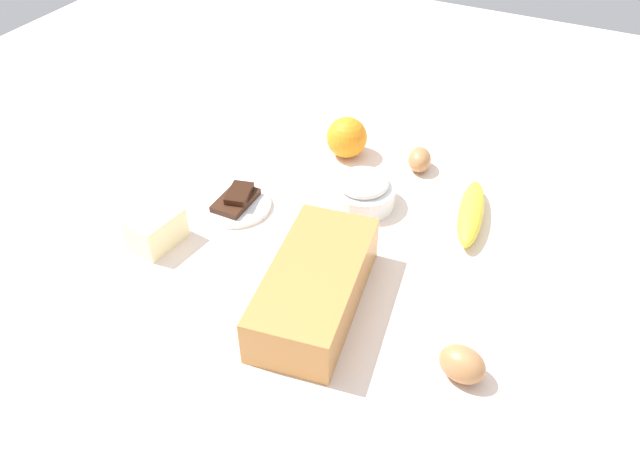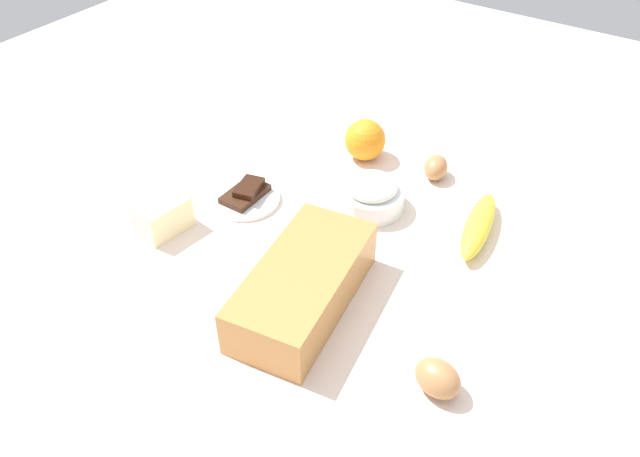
% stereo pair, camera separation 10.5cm
% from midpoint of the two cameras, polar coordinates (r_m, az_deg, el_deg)
% --- Properties ---
extents(ground_plane, '(2.40, 2.40, 0.02)m').
position_cam_midpoint_polar(ground_plane, '(1.09, 2.78, -2.13)').
color(ground_plane, beige).
extents(loaf_pan, '(0.30, 0.17, 0.08)m').
position_cam_midpoint_polar(loaf_pan, '(0.95, 1.64, -5.27)').
color(loaf_pan, '#B77A3D').
rests_on(loaf_pan, ground_plane).
extents(flour_bowl, '(0.12, 0.12, 0.07)m').
position_cam_midpoint_polar(flour_bowl, '(1.15, 7.32, 3.01)').
color(flour_bowl, white).
rests_on(flour_bowl, ground_plane).
extents(banana, '(0.19, 0.08, 0.04)m').
position_cam_midpoint_polar(banana, '(1.14, 16.82, 0.16)').
color(banana, yellow).
rests_on(banana, ground_plane).
extents(orange_fruit, '(0.08, 0.08, 0.08)m').
position_cam_midpoint_polar(orange_fruit, '(1.28, 6.50, 7.94)').
color(orange_fruit, orange).
rests_on(orange_fruit, ground_plane).
extents(butter_block, '(0.10, 0.08, 0.06)m').
position_cam_midpoint_polar(butter_block, '(1.12, -11.58, 1.04)').
color(butter_block, '#F4EDB2').
rests_on(butter_block, ground_plane).
extents(egg_near_butter, '(0.07, 0.06, 0.05)m').
position_cam_midpoint_polar(egg_near_butter, '(1.26, 12.89, 5.35)').
color(egg_near_butter, '#AA7345').
rests_on(egg_near_butter, ground_plane).
extents(egg_beside_bowl, '(0.06, 0.08, 0.05)m').
position_cam_midpoint_polar(egg_beside_bowl, '(0.89, 14.13, -13.24)').
color(egg_beside_bowl, '#AB7346').
rests_on(egg_beside_bowl, ground_plane).
extents(chocolate_plate, '(0.13, 0.13, 0.03)m').
position_cam_midpoint_polar(chocolate_plate, '(1.18, -4.23, 2.84)').
color(chocolate_plate, white).
rests_on(chocolate_plate, ground_plane).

